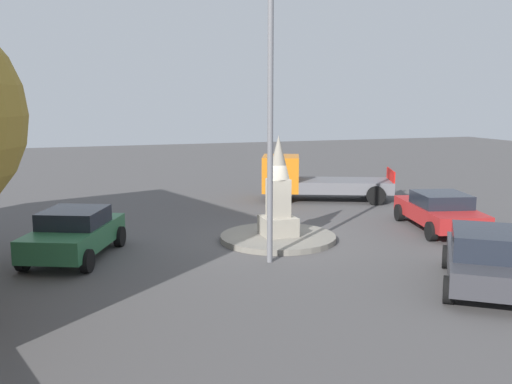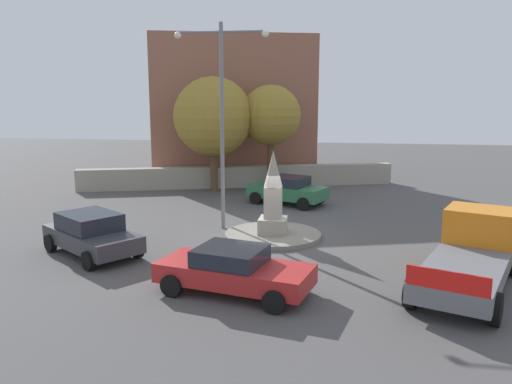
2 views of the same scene
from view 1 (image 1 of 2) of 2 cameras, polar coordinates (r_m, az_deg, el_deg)
name	(u,v)px [view 1 (image 1 of 2)]	position (r m, az deg, el deg)	size (l,w,h in m)	color
ground_plane	(278,240)	(18.59, 2.24, -4.91)	(80.00, 80.00, 0.00)	#4F4C4C
traffic_island	(278,238)	(18.57, 2.24, -4.64)	(3.80, 3.80, 0.18)	gray
monument	(278,193)	(18.26, 2.27, -0.12)	(1.08, 1.08, 3.28)	#9E9687
streetlamp	(270,81)	(15.53, 1.47, 11.14)	(3.81, 0.28, 8.36)	slate
car_green_far_side	(74,233)	(17.26, -17.92, -3.96)	(4.27, 3.17, 1.44)	#2D6B42
car_red_parked_left	(440,210)	(20.93, 18.10, -1.79)	(4.68, 2.82, 1.34)	#B22323
car_dark_grey_near_island	(487,258)	(14.93, 22.38, -6.19)	(4.33, 3.85, 1.48)	#38383D
truck_orange_waiting	(311,180)	(25.83, 5.64, 1.23)	(4.12, 6.17, 2.02)	orange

